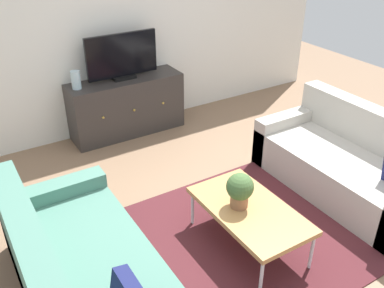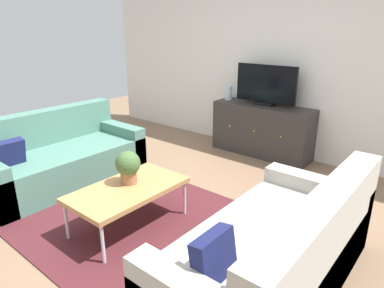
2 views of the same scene
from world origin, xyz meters
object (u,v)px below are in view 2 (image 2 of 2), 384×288
at_px(glass_vase, 229,93).
at_px(potted_plant, 128,166).
at_px(couch_left_side, 58,159).
at_px(couch_right_side, 280,256).
at_px(tv_console, 262,130).
at_px(flat_screen_tv, 266,85).
at_px(coffee_table, 128,190).

bearing_deg(glass_vase, potted_plant, -77.56).
height_order(couch_left_side, couch_right_side, same).
height_order(couch_left_side, tv_console, couch_left_side).
bearing_deg(flat_screen_tv, couch_right_side, -58.99).
height_order(potted_plant, tv_console, tv_console).
height_order(potted_plant, flat_screen_tv, flat_screen_tv).
bearing_deg(couch_right_side, glass_vase, 130.65).
distance_m(couch_left_side, flat_screen_tv, 2.89).
distance_m(couch_left_side, potted_plant, 1.41).
height_order(couch_right_side, glass_vase, glass_vase).
relative_size(potted_plant, tv_console, 0.22).
relative_size(potted_plant, flat_screen_tv, 0.35).
relative_size(couch_right_side, coffee_table, 1.76).
bearing_deg(flat_screen_tv, couch_left_side, -121.02).
height_order(couch_left_side, coffee_table, couch_left_side).
xyz_separation_m(flat_screen_tv, glass_vase, (-0.60, -0.02, -0.17)).
height_order(coffee_table, flat_screen_tv, flat_screen_tv).
xyz_separation_m(potted_plant, glass_vase, (-0.54, 2.44, 0.26)).
relative_size(flat_screen_tv, glass_vase, 4.19).
bearing_deg(coffee_table, couch_right_side, 5.33).
xyz_separation_m(coffee_table, potted_plant, (-0.06, 0.07, 0.20)).
xyz_separation_m(couch_right_side, flat_screen_tv, (-1.44, 2.39, 0.73)).
bearing_deg(potted_plant, glass_vase, 102.44).
bearing_deg(couch_left_side, coffee_table, -5.32).
xyz_separation_m(coffee_table, flat_screen_tv, (-0.00, 2.53, 0.64)).
relative_size(couch_left_side, flat_screen_tv, 2.07).
relative_size(potted_plant, glass_vase, 1.45).
bearing_deg(coffee_table, flat_screen_tv, 90.03).
bearing_deg(couch_left_side, potted_plant, -2.66).
xyz_separation_m(couch_right_side, glass_vase, (-2.04, 2.37, 0.56)).
bearing_deg(flat_screen_tv, coffee_table, -89.97).
xyz_separation_m(couch_left_side, flat_screen_tv, (1.44, 2.39, 0.73)).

